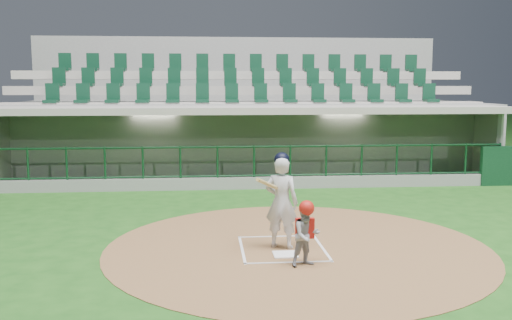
{
  "coord_description": "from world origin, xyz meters",
  "views": [
    {
      "loc": [
        -1.39,
        -10.51,
        3.03
      ],
      "look_at": [
        -0.24,
        2.6,
        1.3
      ],
      "focal_mm": 40.0,
      "sensor_mm": 36.0,
      "label": 1
    }
  ],
  "objects": [
    {
      "name": "batter_box_chalk",
      "position": [
        0.0,
        -0.3,
        0.02
      ],
      "size": [
        1.55,
        1.8,
        0.01
      ],
      "color": "white",
      "rests_on": "ground"
    },
    {
      "name": "ground",
      "position": [
        0.0,
        0.0,
        0.0
      ],
      "size": [
        120.0,
        120.0,
        0.0
      ],
      "primitive_type": "plane",
      "color": "#1A4A15",
      "rests_on": "ground"
    },
    {
      "name": "seating_deck",
      "position": [
        0.0,
        10.91,
        1.42
      ],
      "size": [
        17.0,
        6.72,
        5.15
      ],
      "color": "gray",
      "rests_on": "ground"
    },
    {
      "name": "dugout_structure",
      "position": [
        0.08,
        7.82,
        0.96
      ],
      "size": [
        16.4,
        3.7,
        3.0
      ],
      "color": "slate",
      "rests_on": "ground"
    },
    {
      "name": "catcher",
      "position": [
        0.26,
        -1.32,
        0.57
      ],
      "size": [
        0.61,
        0.54,
        1.12
      ],
      "color": "#949499",
      "rests_on": "dirt_circle"
    },
    {
      "name": "batter",
      "position": [
        -0.01,
        -0.22,
        0.91
      ],
      "size": [
        0.91,
        0.96,
        1.8
      ],
      "color": "silver",
      "rests_on": "dirt_circle"
    },
    {
      "name": "dirt_circle",
      "position": [
        0.3,
        -0.2,
        0.01
      ],
      "size": [
        7.2,
        7.2,
        0.01
      ],
      "primitive_type": "cylinder",
      "color": "brown",
      "rests_on": "ground"
    },
    {
      "name": "home_plate",
      "position": [
        0.0,
        -0.7,
        0.02
      ],
      "size": [
        0.43,
        0.43,
        0.02
      ],
      "primitive_type": "cube",
      "color": "white",
      "rests_on": "dirt_circle"
    }
  ]
}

